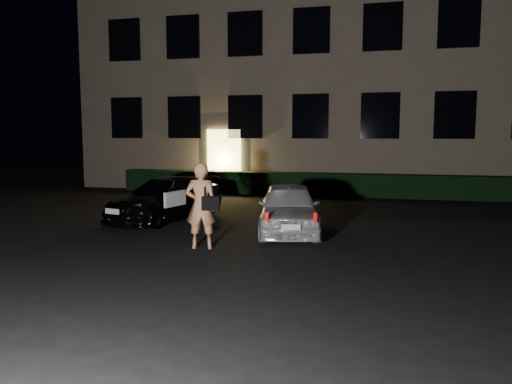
# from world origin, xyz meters

# --- Properties ---
(ground) EXTENTS (80.00, 80.00, 0.00)m
(ground) POSITION_xyz_m (0.00, 0.00, 0.00)
(ground) COLOR black
(ground) RESTS_ON ground
(building) EXTENTS (20.00, 8.11, 12.00)m
(building) POSITION_xyz_m (-0.00, 14.99, 6.00)
(building) COLOR #716351
(building) RESTS_ON ground
(hedge) EXTENTS (15.00, 0.70, 0.85)m
(hedge) POSITION_xyz_m (0.00, 10.50, 0.42)
(hedge) COLOR black
(hedge) RESTS_ON ground
(sedan) EXTENTS (2.50, 4.20, 1.14)m
(sedan) POSITION_xyz_m (-2.97, 4.14, 0.57)
(sedan) COLOR black
(sedan) RESTS_ON ground
(hatch) EXTENTS (2.09, 3.68, 1.18)m
(hatch) POSITION_xyz_m (0.62, 3.14, 0.59)
(hatch) COLOR silver
(hatch) RESTS_ON ground
(man) EXTENTS (0.78, 0.54, 1.76)m
(man) POSITION_xyz_m (-0.80, 1.08, 0.89)
(man) COLOR tan
(man) RESTS_ON ground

